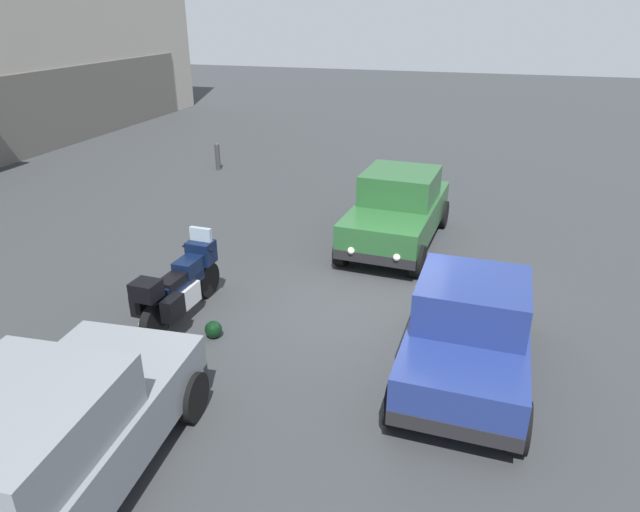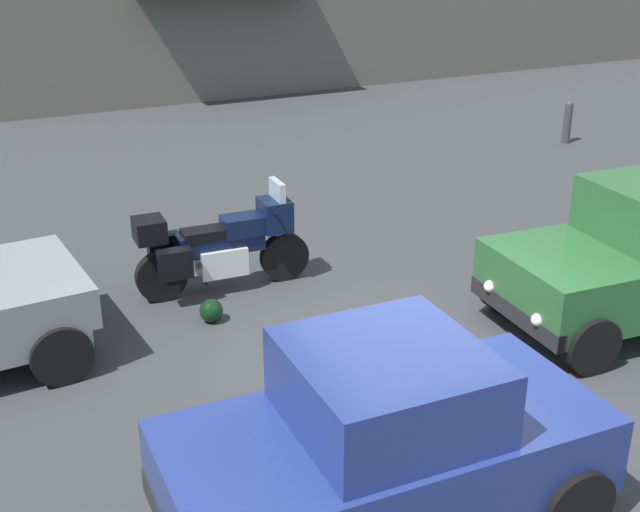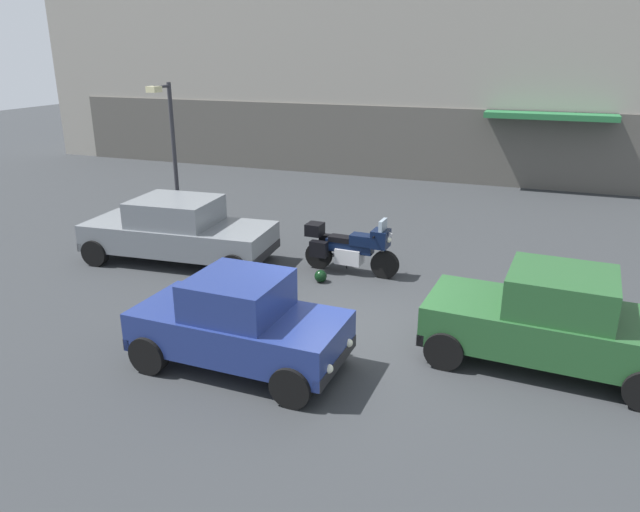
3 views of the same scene
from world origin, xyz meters
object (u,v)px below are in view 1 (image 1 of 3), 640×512
object	(u,v)px
car_hatchback_near	(398,209)
car_sedan_far	(29,461)
motorcycle	(180,285)
bollard_curbside	(218,155)
helmet	(213,329)
car_compact_side	(469,331)

from	to	relation	value
car_hatchback_near	car_sedan_far	world-z (taller)	car_hatchback_near
motorcycle	car_sedan_far	bearing A→B (deg)	-167.65
car_sedan_far	bollard_curbside	distance (m)	13.66
helmet	car_sedan_far	size ratio (longest dim) A/B	0.06
motorcycle	car_sedan_far	size ratio (longest dim) A/B	0.49
car_sedan_far	bollard_curbside	bearing A→B (deg)	-165.48
motorcycle	car_hatchback_near	size ratio (longest dim) A/B	0.57
helmet	car_compact_side	size ratio (longest dim) A/B	0.08
motorcycle	bollard_curbside	world-z (taller)	motorcycle
helmet	car_sedan_far	distance (m)	3.74
car_hatchback_near	car_compact_side	bearing A→B (deg)	24.57
motorcycle	car_hatchback_near	distance (m)	5.21
helmet	car_sedan_far	world-z (taller)	car_sedan_far
car_hatchback_near	car_sedan_far	size ratio (longest dim) A/B	0.85
motorcycle	bollard_curbside	distance (m)	9.57
car_sedan_far	helmet	bearing A→B (deg)	174.38
motorcycle	car_sedan_far	world-z (taller)	car_sedan_far
helmet	car_hatchback_near	distance (m)	5.22
motorcycle	car_compact_side	xyz separation A→B (m)	(-0.34, -4.69, 0.15)
helmet	car_hatchback_near	world-z (taller)	car_hatchback_near
car_hatchback_near	car_sedan_far	xyz separation A→B (m)	(-8.40, 2.24, -0.03)
car_compact_side	bollard_curbside	size ratio (longest dim) A/B	3.99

